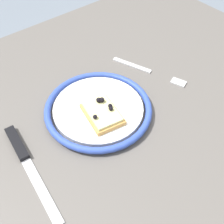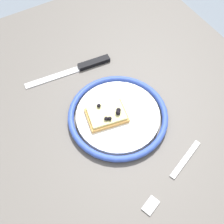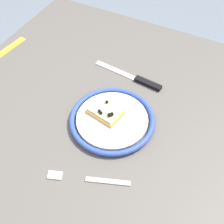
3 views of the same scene
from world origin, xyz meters
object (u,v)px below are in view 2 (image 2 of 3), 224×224
object	(u,v)px
dining_table	(110,155)
pizza_slice_near	(107,115)
knife	(83,67)
fork	(174,175)
plate	(118,116)

from	to	relation	value
dining_table	pizza_slice_near	size ratio (longest dim) A/B	10.58
pizza_slice_near	knife	distance (m)	0.18
dining_table	fork	size ratio (longest dim) A/B	5.63
dining_table	pizza_slice_near	distance (m)	0.11
knife	plate	bearing A→B (deg)	179.94
plate	knife	world-z (taller)	plate
dining_table	knife	bearing A→B (deg)	-12.13
knife	pizza_slice_near	bearing A→B (deg)	171.85
dining_table	plate	world-z (taller)	plate
plate	pizza_slice_near	distance (m)	0.03
dining_table	pizza_slice_near	bearing A→B (deg)	-24.47
pizza_slice_near	knife	world-z (taller)	pizza_slice_near
dining_table	fork	xyz separation A→B (m)	(-0.14, -0.08, 0.08)
plate	pizza_slice_near	size ratio (longest dim) A/B	2.33
dining_table	knife	world-z (taller)	knife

